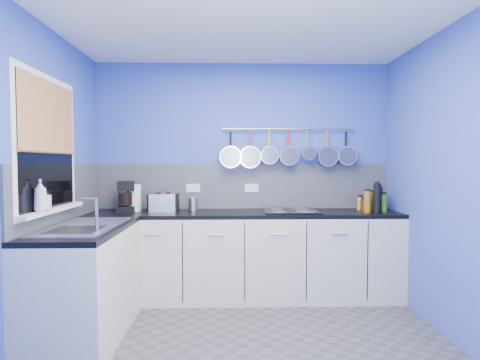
{
  "coord_description": "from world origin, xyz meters",
  "views": [
    {
      "loc": [
        -0.14,
        -2.76,
        1.41
      ],
      "look_at": [
        -0.05,
        0.75,
        1.25
      ],
      "focal_mm": 28.7,
      "sensor_mm": 36.0,
      "label": 1
    }
  ],
  "objects_px": {
    "coffee_maker": "(126,196)",
    "toaster": "(163,203)",
    "hob": "(290,211)",
    "soap_bottle_a": "(40,195)",
    "soap_bottle_b": "(44,199)",
    "canister": "(193,204)",
    "paper_towel": "(135,198)"
  },
  "relations": [
    {
      "from": "coffee_maker",
      "to": "toaster",
      "type": "bearing_deg",
      "value": -9.14
    },
    {
      "from": "hob",
      "to": "coffee_maker",
      "type": "bearing_deg",
      "value": 179.33
    },
    {
      "from": "soap_bottle_a",
      "to": "toaster",
      "type": "bearing_deg",
      "value": 59.18
    },
    {
      "from": "soap_bottle_a",
      "to": "coffee_maker",
      "type": "xyz_separation_m",
      "value": [
        0.31,
        1.15,
        -0.11
      ]
    },
    {
      "from": "soap_bottle_b",
      "to": "hob",
      "type": "height_order",
      "value": "soap_bottle_b"
    },
    {
      "from": "canister",
      "to": "soap_bottle_b",
      "type": "bearing_deg",
      "value": -130.36
    },
    {
      "from": "toaster",
      "to": "soap_bottle_a",
      "type": "bearing_deg",
      "value": -128.9
    },
    {
      "from": "paper_towel",
      "to": "toaster",
      "type": "distance_m",
      "value": 0.31
    },
    {
      "from": "coffee_maker",
      "to": "hob",
      "type": "height_order",
      "value": "coffee_maker"
    },
    {
      "from": "soap_bottle_b",
      "to": "canister",
      "type": "bearing_deg",
      "value": 49.64
    },
    {
      "from": "soap_bottle_b",
      "to": "toaster",
      "type": "xyz_separation_m",
      "value": [
        0.69,
        1.11,
        -0.14
      ]
    },
    {
      "from": "soap_bottle_a",
      "to": "paper_towel",
      "type": "height_order",
      "value": "soap_bottle_a"
    },
    {
      "from": "paper_towel",
      "to": "coffee_maker",
      "type": "height_order",
      "value": "coffee_maker"
    },
    {
      "from": "paper_towel",
      "to": "hob",
      "type": "relative_size",
      "value": 0.5
    },
    {
      "from": "soap_bottle_b",
      "to": "toaster",
      "type": "height_order",
      "value": "soap_bottle_b"
    },
    {
      "from": "soap_bottle_a",
      "to": "soap_bottle_b",
      "type": "bearing_deg",
      "value": 90.0
    },
    {
      "from": "canister",
      "to": "hob",
      "type": "relative_size",
      "value": 0.25
    },
    {
      "from": "paper_towel",
      "to": "hob",
      "type": "distance_m",
      "value": 1.63
    },
    {
      "from": "toaster",
      "to": "hob",
      "type": "height_order",
      "value": "toaster"
    },
    {
      "from": "soap_bottle_a",
      "to": "toaster",
      "type": "height_order",
      "value": "soap_bottle_a"
    },
    {
      "from": "coffee_maker",
      "to": "canister",
      "type": "relative_size",
      "value": 2.31
    },
    {
      "from": "paper_towel",
      "to": "coffee_maker",
      "type": "distance_m",
      "value": 0.1
    },
    {
      "from": "paper_towel",
      "to": "coffee_maker",
      "type": "relative_size",
      "value": 0.87
    },
    {
      "from": "coffee_maker",
      "to": "canister",
      "type": "height_order",
      "value": "coffee_maker"
    },
    {
      "from": "toaster",
      "to": "soap_bottle_b",
      "type": "bearing_deg",
      "value": -130.16
    },
    {
      "from": "soap_bottle_a",
      "to": "canister",
      "type": "bearing_deg",
      "value": 50.95
    },
    {
      "from": "coffee_maker",
      "to": "hob",
      "type": "bearing_deg",
      "value": -11.97
    },
    {
      "from": "coffee_maker",
      "to": "toaster",
      "type": "xyz_separation_m",
      "value": [
        0.38,
        0.01,
        -0.07
      ]
    },
    {
      "from": "soap_bottle_b",
      "to": "coffee_maker",
      "type": "relative_size",
      "value": 0.54
    },
    {
      "from": "coffee_maker",
      "to": "toaster",
      "type": "relative_size",
      "value": 1.1
    },
    {
      "from": "soap_bottle_b",
      "to": "paper_towel",
      "type": "relative_size",
      "value": 0.61
    },
    {
      "from": "soap_bottle_a",
      "to": "paper_towel",
      "type": "distance_m",
      "value": 1.27
    }
  ]
}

